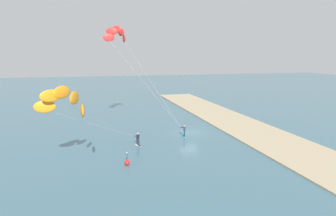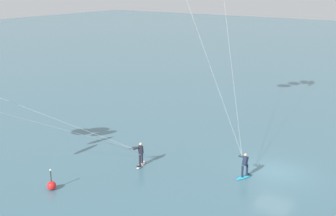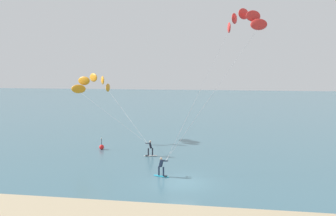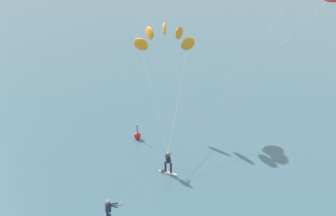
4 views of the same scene
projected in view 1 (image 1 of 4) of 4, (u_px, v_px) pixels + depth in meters
The scene contains 5 objects.
ground_plane at pixel (189, 133), 43.15m from camera, with size 240.00×240.00×0.00m, color #426B7A.
sand_strip at pixel (247, 128), 45.50m from camera, with size 80.00×8.65×0.16m, color tan.
kitesurfer_nearshore at pixel (119, 38), 42.99m from camera, with size 10.06×10.58×15.29m.
kitesurfer_mid_water at pixel (67, 103), 25.53m from camera, with size 12.17×10.73×8.61m.
marker_buoy at pixel (127, 162), 30.53m from camera, with size 0.56×0.56×1.38m.
Camera 1 is at (-39.66, 13.64, 11.18)m, focal length 31.90 mm.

